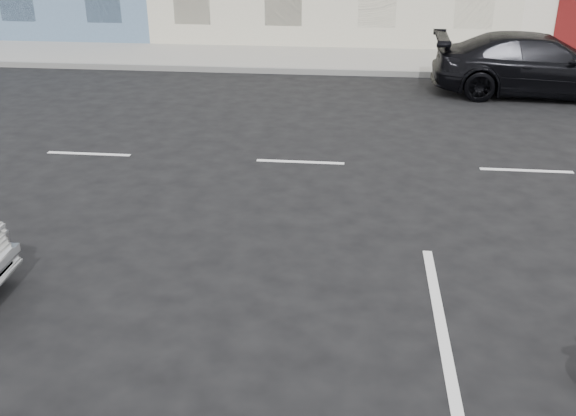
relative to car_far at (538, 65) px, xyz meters
name	(u,v)px	position (x,y,z in m)	size (l,w,h in m)	color
ground	(411,166)	(-3.36, -5.39, -0.74)	(120.00, 120.00, 0.00)	black
sidewalk_far	(229,57)	(-8.36, 3.31, -0.67)	(80.00, 3.40, 0.15)	gray
curb_far	(218,69)	(-8.36, 1.61, -0.66)	(80.00, 0.12, 0.16)	gray
car_far	(538,65)	(0.00, 0.00, 0.00)	(2.08, 5.11, 1.48)	black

